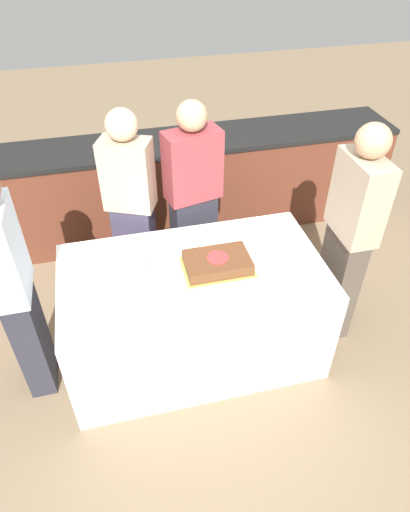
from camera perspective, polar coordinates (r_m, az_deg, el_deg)
ground_plane at (r=3.43m, az=-1.29°, el=-11.44°), size 14.00×14.00×0.00m
back_counter at (r=4.29m, az=-5.97°, el=8.46°), size 4.40×0.58×0.92m
dining_table at (r=3.14m, az=-1.40°, el=-7.03°), size 1.68×0.93×0.77m
cake at (r=2.87m, az=1.57°, el=-0.84°), size 0.45×0.31×0.08m
plate_stack at (r=2.84m, az=-8.89°, el=-1.86°), size 0.19×0.19×0.08m
wine_glass at (r=2.57m, az=-8.69°, el=-5.11°), size 0.06×0.06×0.16m
side_plate_near_cake at (r=3.11m, az=0.04°, el=2.07°), size 0.22×0.22×0.00m
person_cutting_cake at (r=3.40m, az=-1.47°, el=6.80°), size 0.43×0.28×1.59m
person_seated_left at (r=2.85m, az=-22.90°, el=-3.58°), size 0.22×0.36×1.63m
person_seated_right at (r=3.16m, az=17.57°, el=2.40°), size 0.21×0.39×1.63m
person_standing_back at (r=3.35m, az=-9.15°, el=5.79°), size 0.39×0.32×1.57m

